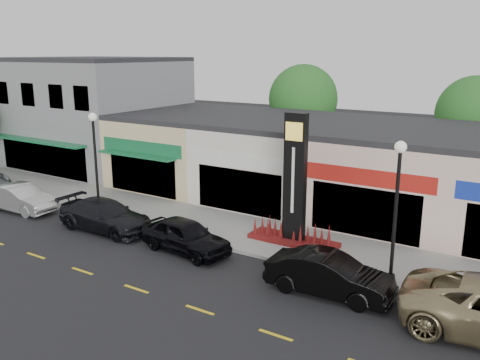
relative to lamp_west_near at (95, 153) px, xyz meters
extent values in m
plane|color=black|center=(8.00, -2.50, -3.48)|extent=(120.00, 120.00, 0.00)
cube|color=gray|center=(8.00, 1.85, -3.40)|extent=(52.00, 4.30, 0.15)
cube|color=gray|center=(8.00, -0.40, -3.40)|extent=(52.00, 0.20, 0.15)
cube|color=slate|center=(-10.00, 9.00, 0.52)|extent=(12.00, 10.00, 8.00)
cube|color=#262628|center=(-10.00, 9.00, 4.67)|extent=(12.00, 10.00, 0.30)
cube|color=black|center=(-10.00, 4.05, -2.08)|extent=(9.00, 0.10, 2.40)
cube|color=#16663A|center=(-10.00, 3.55, -0.78)|extent=(9.50, 1.00, 0.14)
cube|color=black|center=(-14.00, 4.05, 2.32)|extent=(1.40, 0.10, 1.60)
cube|color=black|center=(-11.00, 4.05, 2.32)|extent=(1.40, 0.10, 1.60)
cube|color=black|center=(-8.00, 4.05, 2.32)|extent=(1.40, 0.10, 1.60)
cube|color=black|center=(-5.50, 4.05, 2.32)|extent=(1.40, 0.10, 1.60)
cube|color=tan|center=(-0.50, 9.00, -1.23)|extent=(7.00, 10.00, 4.50)
cube|color=#262628|center=(-0.50, 9.00, 1.17)|extent=(7.00, 10.00, 0.30)
cube|color=black|center=(-0.50, 4.05, -2.08)|extent=(5.25, 0.10, 2.40)
cube|color=#16663A|center=(-0.50, 4.05, -0.38)|extent=(6.30, 0.12, 0.80)
cube|color=#16663A|center=(-0.50, 3.60, -0.78)|extent=(5.60, 0.90, 0.12)
cube|color=beige|center=(6.50, 9.00, -1.23)|extent=(7.00, 10.00, 4.50)
cube|color=#262628|center=(6.50, 9.00, 1.17)|extent=(7.00, 10.00, 0.30)
cube|color=black|center=(6.50, 4.05, -2.08)|extent=(5.25, 0.10, 2.40)
cube|color=silver|center=(6.50, 4.05, -0.38)|extent=(6.30, 0.12, 0.80)
cube|color=beige|center=(13.50, 9.00, -1.23)|extent=(7.00, 10.00, 4.50)
cube|color=#262628|center=(13.50, 9.00, 1.17)|extent=(7.00, 10.00, 0.30)
cube|color=black|center=(13.50, 4.05, -2.08)|extent=(5.25, 0.10, 2.40)
cube|color=#B31F17|center=(13.50, 4.05, -0.38)|extent=(6.30, 0.12, 0.80)
cylinder|color=#382619|center=(4.00, 17.00, -1.90)|extent=(0.36, 0.36, 3.15)
sphere|color=#1B5219|center=(4.00, 17.00, 1.75)|extent=(5.20, 5.20, 5.20)
cylinder|color=#382619|center=(16.00, 17.00, -1.99)|extent=(0.36, 0.36, 2.97)
sphere|color=#1B5219|center=(16.00, 17.00, 1.42)|extent=(4.80, 4.80, 4.80)
cylinder|color=black|center=(0.00, 0.00, -3.18)|extent=(0.32, 0.32, 0.30)
cylinder|color=black|center=(0.00, 0.00, -0.68)|extent=(0.14, 0.14, 5.00)
sphere|color=silver|center=(0.00, 0.00, 1.92)|extent=(0.44, 0.44, 0.44)
cylinder|color=black|center=(16.00, 0.00, -3.18)|extent=(0.32, 0.32, 0.30)
cylinder|color=black|center=(16.00, 0.00, -0.68)|extent=(0.14, 0.14, 5.00)
sphere|color=silver|center=(16.00, 0.00, 1.92)|extent=(0.44, 0.44, 0.44)
cube|color=#56120E|center=(11.00, 1.70, -3.23)|extent=(4.20, 1.30, 0.20)
cube|color=black|center=(11.00, 1.70, -0.33)|extent=(1.00, 0.40, 6.00)
cube|color=yellow|center=(11.00, 1.48, 1.87)|extent=(0.80, 0.05, 0.80)
cube|color=silver|center=(11.00, 1.48, -0.33)|extent=(0.12, 0.04, 3.00)
imported|color=#B8B8B8|center=(-4.29, -1.83, -2.72)|extent=(1.81, 4.65, 1.51)
imported|color=black|center=(2.12, -1.50, -2.71)|extent=(2.20, 5.29, 1.53)
imported|color=black|center=(7.29, -1.59, -2.71)|extent=(2.30, 4.65, 1.52)
imported|color=black|center=(14.30, -1.98, -2.70)|extent=(1.82, 4.76, 1.55)
camera|label=1|loc=(20.76, -18.23, 5.26)|focal=38.00mm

